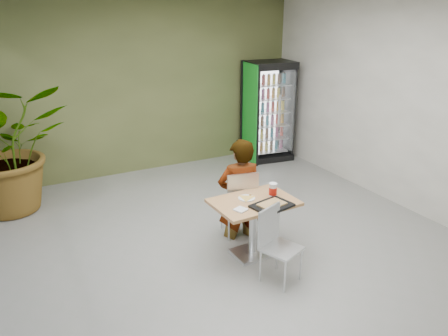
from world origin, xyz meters
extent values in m
plane|color=gray|center=(0.00, 0.00, 0.00)|extent=(7.00, 7.00, 0.00)
cube|color=#AA7149|center=(0.14, -0.14, 0.73)|extent=(1.03, 0.74, 0.04)
cylinder|color=silver|center=(0.14, -0.14, 0.35)|extent=(0.10, 0.10, 0.71)
cube|color=silver|center=(0.14, -0.14, 0.02)|extent=(0.52, 0.42, 0.04)
cube|color=silver|center=(0.24, 0.44, 0.46)|extent=(0.50, 0.50, 0.03)
cube|color=silver|center=(0.20, 0.24, 0.71)|extent=(0.42, 0.11, 0.51)
cylinder|color=silver|center=(0.46, 0.58, 0.23)|extent=(0.02, 0.02, 0.46)
cylinder|color=silver|center=(0.10, 0.66, 0.23)|extent=(0.02, 0.02, 0.46)
cylinder|color=silver|center=(0.39, 0.22, 0.23)|extent=(0.02, 0.02, 0.46)
cylinder|color=silver|center=(0.03, 0.30, 0.23)|extent=(0.02, 0.02, 0.46)
cube|color=silver|center=(0.13, -0.78, 0.42)|extent=(0.50, 0.50, 0.03)
cube|color=silver|center=(0.06, -0.61, 0.65)|extent=(0.37, 0.17, 0.46)
cylinder|color=silver|center=(0.03, -0.99, 0.21)|extent=(0.02, 0.02, 0.42)
cylinder|color=silver|center=(0.34, -0.87, 0.21)|extent=(0.02, 0.02, 0.42)
cylinder|color=silver|center=(-0.09, -0.68, 0.21)|extent=(0.02, 0.02, 0.42)
cylinder|color=silver|center=(0.22, -0.56, 0.21)|extent=(0.02, 0.02, 0.42)
imported|color=black|center=(0.24, 0.39, 0.54)|extent=(0.69, 0.52, 1.69)
cylinder|color=silver|center=(0.10, -0.04, 0.76)|extent=(0.21, 0.21, 0.01)
cylinder|color=silver|center=(0.41, -0.15, 0.84)|extent=(0.10, 0.10, 0.17)
cylinder|color=red|center=(0.41, -0.15, 0.83)|extent=(0.10, 0.10, 0.10)
cylinder|color=silver|center=(0.41, -0.15, 0.93)|extent=(0.10, 0.10, 0.01)
cube|color=silver|center=(-0.14, -0.30, 0.76)|extent=(0.17, 0.17, 0.02)
cube|color=black|center=(0.24, -0.38, 0.76)|extent=(0.53, 0.43, 0.03)
cube|color=black|center=(2.38, 2.98, 0.99)|extent=(0.97, 0.80, 1.99)
cube|color=green|center=(1.93, 2.98, 0.99)|extent=(0.09, 0.68, 1.95)
cube|color=white|center=(2.38, 2.64, 1.01)|extent=(0.71, 0.10, 1.59)
imported|color=#295A24|center=(-2.44, 2.74, 0.98)|extent=(1.96, 1.76, 1.96)
camera|label=1|loc=(-2.44, -4.29, 2.99)|focal=35.00mm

